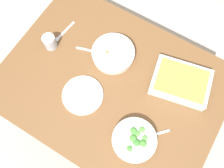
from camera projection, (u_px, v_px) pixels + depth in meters
ground_plane at (112, 114)px, 2.03m from camera, size 6.00×6.00×0.00m
dining_table at (112, 89)px, 1.41m from camera, size 1.20×0.90×0.74m
stew_bowl at (113, 53)px, 1.36m from camera, size 0.24×0.24×0.06m
broccoli_bowl at (134, 140)px, 1.20m from camera, size 0.22×0.22×0.07m
baking_dish at (181, 82)px, 1.30m from camera, size 0.34×0.28×0.06m
drink_cup at (50, 42)px, 1.37m from camera, size 0.07×0.07×0.08m
side_plate at (83, 95)px, 1.30m from camera, size 0.22×0.22×0.01m
spoon_by_stew at (95, 52)px, 1.39m from camera, size 0.17×0.07×0.01m
spoon_by_broccoli at (148, 136)px, 1.23m from camera, size 0.13×0.14×0.01m
spoon_spare at (61, 35)px, 1.43m from camera, size 0.04×0.18×0.01m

